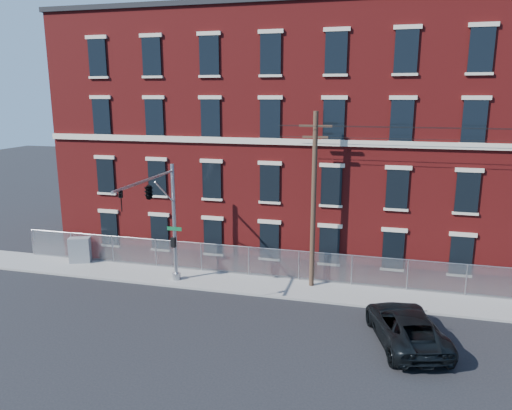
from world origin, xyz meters
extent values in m
plane|color=black|center=(0.00, 0.00, 0.00)|extent=(140.00, 140.00, 0.00)
cube|color=gray|center=(12.00, 5.00, 0.06)|extent=(65.00, 3.00, 0.12)
cube|color=maroon|center=(12.00, 14.00, 8.00)|extent=(55.00, 14.00, 16.00)
cube|color=black|center=(12.00, 14.00, 16.15)|extent=(55.30, 14.30, 0.30)
cube|color=beige|center=(12.00, 6.92, 8.30)|extent=(55.00, 0.18, 0.35)
cube|color=black|center=(-11.83, 6.94, 2.20)|extent=(1.20, 0.10, 2.20)
cube|color=black|center=(-11.83, 6.94, 5.80)|extent=(1.20, 0.10, 2.20)
cube|color=black|center=(-11.83, 6.94, 9.60)|extent=(1.20, 0.10, 2.20)
cube|color=black|center=(-11.83, 6.94, 13.20)|extent=(1.20, 0.10, 2.20)
cube|color=black|center=(-8.17, 6.94, 2.20)|extent=(1.20, 0.10, 2.20)
cube|color=black|center=(-8.17, 6.94, 5.80)|extent=(1.20, 0.10, 2.20)
cube|color=black|center=(-8.17, 6.94, 9.60)|extent=(1.20, 0.10, 2.20)
cube|color=black|center=(-8.17, 6.94, 13.20)|extent=(1.20, 0.10, 2.20)
cube|color=black|center=(-4.50, 6.94, 2.20)|extent=(1.20, 0.10, 2.20)
cube|color=black|center=(-4.50, 6.94, 5.80)|extent=(1.20, 0.10, 2.20)
cube|color=black|center=(-4.50, 6.94, 9.60)|extent=(1.20, 0.10, 2.20)
cube|color=black|center=(-4.50, 6.94, 13.20)|extent=(1.20, 0.10, 2.20)
cube|color=black|center=(-0.83, 6.94, 2.20)|extent=(1.20, 0.10, 2.20)
cube|color=black|center=(-0.83, 6.94, 5.80)|extent=(1.20, 0.10, 2.20)
cube|color=black|center=(-0.83, 6.94, 9.60)|extent=(1.20, 0.10, 2.20)
cube|color=black|center=(-0.83, 6.94, 13.20)|extent=(1.20, 0.10, 2.20)
cube|color=black|center=(2.83, 6.94, 2.20)|extent=(1.20, 0.10, 2.20)
cube|color=black|center=(2.83, 6.94, 5.80)|extent=(1.20, 0.10, 2.20)
cube|color=black|center=(2.83, 6.94, 9.60)|extent=(1.20, 0.10, 2.20)
cube|color=black|center=(2.83, 6.94, 13.20)|extent=(1.20, 0.10, 2.20)
cube|color=black|center=(6.50, 6.94, 2.20)|extent=(1.20, 0.10, 2.20)
cube|color=black|center=(6.50, 6.94, 5.80)|extent=(1.20, 0.10, 2.20)
cube|color=black|center=(6.50, 6.94, 9.60)|extent=(1.20, 0.10, 2.20)
cube|color=black|center=(6.50, 6.94, 13.20)|extent=(1.20, 0.10, 2.20)
cube|color=black|center=(10.17, 6.94, 2.20)|extent=(1.20, 0.10, 2.20)
cube|color=black|center=(10.17, 6.94, 5.80)|extent=(1.20, 0.10, 2.20)
cube|color=black|center=(10.17, 6.94, 9.60)|extent=(1.20, 0.10, 2.20)
cube|color=black|center=(10.17, 6.94, 13.20)|extent=(1.20, 0.10, 2.20)
cube|color=#A5A8AD|center=(12.00, 6.30, 1.02)|extent=(59.00, 0.02, 1.80)
cylinder|color=#9EA0A5|center=(12.00, 6.30, 1.92)|extent=(59.00, 0.04, 0.04)
cylinder|color=#9EA0A5|center=(-17.50, 6.30, 1.02)|extent=(0.06, 0.06, 1.85)
cylinder|color=#9EA0A5|center=(-14.39, 6.30, 1.02)|extent=(0.06, 0.06, 1.85)
cylinder|color=#9EA0A5|center=(-11.29, 6.30, 1.02)|extent=(0.06, 0.06, 1.85)
cylinder|color=#9EA0A5|center=(-8.18, 6.30, 1.02)|extent=(0.06, 0.06, 1.85)
cylinder|color=#9EA0A5|center=(-5.08, 6.30, 1.02)|extent=(0.06, 0.06, 1.85)
cylinder|color=#9EA0A5|center=(-1.97, 6.30, 1.02)|extent=(0.06, 0.06, 1.85)
cylinder|color=#9EA0A5|center=(1.13, 6.30, 1.02)|extent=(0.06, 0.06, 1.85)
cylinder|color=#9EA0A5|center=(4.24, 6.30, 1.02)|extent=(0.06, 0.06, 1.85)
cylinder|color=#9EA0A5|center=(7.34, 6.30, 1.02)|extent=(0.06, 0.06, 1.85)
cylinder|color=#9EA0A5|center=(10.45, 6.30, 1.02)|extent=(0.06, 0.06, 1.85)
cylinder|color=#9EA0A5|center=(-6.00, 4.50, 3.62)|extent=(0.22, 0.22, 7.00)
cylinder|color=#9EA0A5|center=(-6.00, 4.50, 0.32)|extent=(0.50, 0.50, 0.40)
cylinder|color=#9EA0A5|center=(-6.00, 1.25, 6.72)|extent=(0.14, 6.50, 0.14)
cylinder|color=#9EA0A5|center=(-6.00, 3.30, 5.72)|extent=(0.08, 2.18, 1.56)
cube|color=#0C592D|center=(-5.95, 4.35, 3.32)|extent=(0.90, 0.03, 0.22)
cube|color=black|center=(-6.00, 4.25, 2.52)|extent=(0.25, 0.25, 0.60)
imported|color=black|center=(-6.00, -1.30, 6.17)|extent=(0.16, 0.20, 1.00)
imported|color=black|center=(-6.00, 1.50, 6.17)|extent=(0.53, 2.48, 1.00)
cylinder|color=#422D21|center=(2.00, 5.60, 5.12)|extent=(0.28, 0.28, 10.00)
cube|color=#422D21|center=(2.00, 5.60, 9.32)|extent=(1.80, 0.12, 0.12)
cube|color=#422D21|center=(2.00, 5.60, 8.72)|extent=(1.40, 0.12, 0.12)
imported|color=black|center=(7.04, 0.23, 0.80)|extent=(4.09, 6.22, 1.59)
cube|color=slate|center=(-13.40, 5.76, 0.96)|extent=(1.49, 1.08, 1.67)
camera|label=1|loc=(5.52, -20.91, 10.99)|focal=34.07mm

